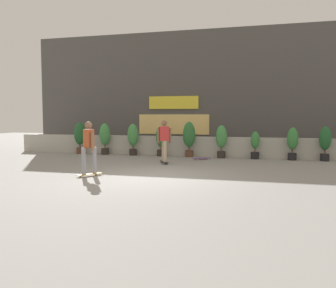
{
  "coord_description": "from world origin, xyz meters",
  "views": [
    {
      "loc": [
        3.21,
        -10.45,
        1.87
      ],
      "look_at": [
        0.0,
        1.5,
        0.9
      ],
      "focal_mm": 38.53,
      "sensor_mm": 36.0,
      "label": 1
    }
  ],
  "objects_px": {
    "potted_plant_4": "(189,136)",
    "skateboard_near_camera": "(202,158)",
    "potted_plant_3": "(161,139)",
    "potted_plant_8": "(325,141)",
    "skater_by_wall_left": "(164,140)",
    "skater_foreground": "(89,146)",
    "potted_plant_7": "(292,142)",
    "potted_plant_0": "(80,135)",
    "potted_plant_1": "(105,136)",
    "potted_plant_2": "(133,137)",
    "potted_plant_5": "(221,139)",
    "potted_plant_6": "(255,144)"
  },
  "relations": [
    {
      "from": "potted_plant_4",
      "to": "skateboard_near_camera",
      "type": "xyz_separation_m",
      "value": [
        0.74,
        -0.83,
        -0.88
      ]
    },
    {
      "from": "potted_plant_4",
      "to": "potted_plant_3",
      "type": "bearing_deg",
      "value": 180.0
    },
    {
      "from": "potted_plant_8",
      "to": "skater_by_wall_left",
      "type": "relative_size",
      "value": 0.84
    },
    {
      "from": "skater_foreground",
      "to": "potted_plant_7",
      "type": "bearing_deg",
      "value": 43.1
    },
    {
      "from": "potted_plant_3",
      "to": "skater_foreground",
      "type": "relative_size",
      "value": 0.82
    },
    {
      "from": "potted_plant_0",
      "to": "skateboard_near_camera",
      "type": "xyz_separation_m",
      "value": [
        6.24,
        -0.83,
        -0.85
      ]
    },
    {
      "from": "potted_plant_1",
      "to": "potted_plant_2",
      "type": "relative_size",
      "value": 1.01
    },
    {
      "from": "potted_plant_2",
      "to": "potted_plant_4",
      "type": "xyz_separation_m",
      "value": [
        2.71,
        0.0,
        0.07
      ]
    },
    {
      "from": "potted_plant_1",
      "to": "potted_plant_5",
      "type": "bearing_deg",
      "value": 0.0
    },
    {
      "from": "potted_plant_4",
      "to": "potted_plant_7",
      "type": "bearing_deg",
      "value": -0.0
    },
    {
      "from": "skateboard_near_camera",
      "to": "potted_plant_3",
      "type": "bearing_deg",
      "value": 158.2
    },
    {
      "from": "potted_plant_1",
      "to": "potted_plant_8",
      "type": "xyz_separation_m",
      "value": [
        9.89,
        0.0,
        -0.05
      ]
    },
    {
      "from": "potted_plant_2",
      "to": "skateboard_near_camera",
      "type": "bearing_deg",
      "value": -13.52
    },
    {
      "from": "potted_plant_0",
      "to": "potted_plant_2",
      "type": "distance_m",
      "value": 2.8
    },
    {
      "from": "potted_plant_8",
      "to": "skateboard_near_camera",
      "type": "relative_size",
      "value": 1.94
    },
    {
      "from": "potted_plant_6",
      "to": "potted_plant_8",
      "type": "distance_m",
      "value": 2.81
    },
    {
      "from": "potted_plant_2",
      "to": "skater_by_wall_left",
      "type": "height_order",
      "value": "skater_by_wall_left"
    },
    {
      "from": "potted_plant_4",
      "to": "potted_plant_7",
      "type": "distance_m",
      "value": 4.46
    },
    {
      "from": "potted_plant_3",
      "to": "potted_plant_7",
      "type": "bearing_deg",
      "value": -0.0
    },
    {
      "from": "potted_plant_1",
      "to": "skater_by_wall_left",
      "type": "height_order",
      "value": "skater_by_wall_left"
    },
    {
      "from": "potted_plant_1",
      "to": "skater_by_wall_left",
      "type": "bearing_deg",
      "value": -33.71
    },
    {
      "from": "potted_plant_0",
      "to": "potted_plant_5",
      "type": "xyz_separation_m",
      "value": [
        6.96,
        0.0,
        -0.07
      ]
    },
    {
      "from": "potted_plant_4",
      "to": "skater_by_wall_left",
      "type": "relative_size",
      "value": 0.94
    },
    {
      "from": "potted_plant_2",
      "to": "potted_plant_4",
      "type": "relative_size",
      "value": 0.93
    },
    {
      "from": "potted_plant_0",
      "to": "potted_plant_7",
      "type": "bearing_deg",
      "value": -0.0
    },
    {
      "from": "potted_plant_6",
      "to": "skater_by_wall_left",
      "type": "distance_m",
      "value": 4.21
    },
    {
      "from": "potted_plant_1",
      "to": "skater_by_wall_left",
      "type": "relative_size",
      "value": 0.89
    },
    {
      "from": "potted_plant_5",
      "to": "skater_foreground",
      "type": "xyz_separation_m",
      "value": [
        -3.38,
        -5.96,
        0.1
      ]
    },
    {
      "from": "potted_plant_1",
      "to": "potted_plant_2",
      "type": "height_order",
      "value": "potted_plant_1"
    },
    {
      "from": "potted_plant_0",
      "to": "potted_plant_4",
      "type": "relative_size",
      "value": 0.97
    },
    {
      "from": "potted_plant_4",
      "to": "potted_plant_5",
      "type": "xyz_separation_m",
      "value": [
        1.46,
        0.0,
        -0.1
      ]
    },
    {
      "from": "potted_plant_4",
      "to": "potted_plant_8",
      "type": "height_order",
      "value": "potted_plant_4"
    },
    {
      "from": "potted_plant_6",
      "to": "potted_plant_7",
      "type": "height_order",
      "value": "potted_plant_7"
    },
    {
      "from": "potted_plant_7",
      "to": "potted_plant_0",
      "type": "bearing_deg",
      "value": 180.0
    },
    {
      "from": "potted_plant_7",
      "to": "potted_plant_6",
      "type": "bearing_deg",
      "value": 180.0
    },
    {
      "from": "potted_plant_7",
      "to": "skateboard_near_camera",
      "type": "height_order",
      "value": "potted_plant_7"
    },
    {
      "from": "skater_by_wall_left",
      "to": "potted_plant_6",
      "type": "bearing_deg",
      "value": 35.69
    },
    {
      "from": "potted_plant_5",
      "to": "potted_plant_8",
      "type": "bearing_deg",
      "value": -0.0
    },
    {
      "from": "potted_plant_1",
      "to": "skateboard_near_camera",
      "type": "bearing_deg",
      "value": -9.61
    },
    {
      "from": "potted_plant_0",
      "to": "skater_foreground",
      "type": "xyz_separation_m",
      "value": [
        3.59,
        -5.96,
        0.03
      ]
    },
    {
      "from": "potted_plant_0",
      "to": "potted_plant_8",
      "type": "xyz_separation_m",
      "value": [
        11.23,
        -0.0,
        -0.09
      ]
    },
    {
      "from": "skater_foreground",
      "to": "skateboard_near_camera",
      "type": "distance_m",
      "value": 5.85
    },
    {
      "from": "potted_plant_2",
      "to": "potted_plant_6",
      "type": "distance_m",
      "value": 5.64
    },
    {
      "from": "potted_plant_0",
      "to": "skater_by_wall_left",
      "type": "xyz_separation_m",
      "value": [
        5.02,
        -2.45,
        0.03
      ]
    },
    {
      "from": "potted_plant_6",
      "to": "potted_plant_7",
      "type": "relative_size",
      "value": 0.87
    },
    {
      "from": "potted_plant_4",
      "to": "skater_by_wall_left",
      "type": "height_order",
      "value": "skater_by_wall_left"
    },
    {
      "from": "potted_plant_0",
      "to": "potted_plant_3",
      "type": "bearing_deg",
      "value": 0.0
    },
    {
      "from": "potted_plant_2",
      "to": "potted_plant_5",
      "type": "distance_m",
      "value": 4.17
    },
    {
      "from": "potted_plant_5",
      "to": "potted_plant_7",
      "type": "distance_m",
      "value": 2.99
    },
    {
      "from": "potted_plant_2",
      "to": "potted_plant_8",
      "type": "bearing_deg",
      "value": -0.0
    }
  ]
}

